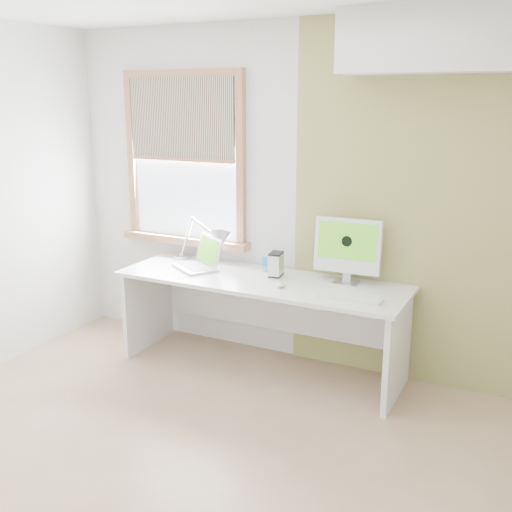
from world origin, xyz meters
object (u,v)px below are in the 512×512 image
Objects in this scene: laptop at (201,260)px; imac at (348,247)px; desk_lamp at (212,242)px; desk at (264,301)px; external_drive at (276,264)px.

imac is at bearing 7.19° from laptop.
desk_lamp is at bearing -178.11° from imac.
laptop reaches higher than desk.
external_drive is (0.07, 0.06, 0.29)m from desk.
laptop is 2.48× the size of external_drive.
laptop is (-0.04, -0.11, -0.13)m from desk_lamp.
laptop is (-0.56, -0.01, 0.26)m from desk.
desk_lamp reaches higher than laptop.
desk is 0.61m from laptop.
desk is 4.85× the size of laptop.
imac is (1.11, 0.04, 0.07)m from desk_lamp.
imac reaches higher than external_drive.
desk is 12.02× the size of external_drive.
external_drive is at bearing 42.42° from desk.
desk_lamp is at bearing 175.94° from external_drive.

